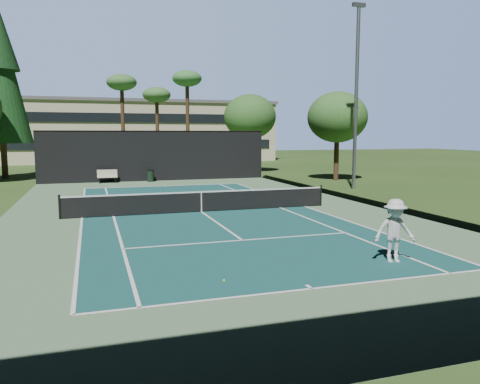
{
  "coord_description": "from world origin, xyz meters",
  "views": [
    {
      "loc": [
        -5.0,
        -21.81,
        3.75
      ],
      "look_at": [
        1.0,
        -3.0,
        1.3
      ],
      "focal_mm": 35.0,
      "sensor_mm": 36.0,
      "label": 1
    }
  ],
  "objects_px": {
    "park_bench": "(107,176)",
    "tennis_ball_d": "(152,207)",
    "tennis_ball_b": "(109,206)",
    "tennis_net": "(201,201)",
    "tennis_ball_a": "(224,281)",
    "tennis_ball_c": "(231,206)",
    "trash_bin": "(150,176)",
    "player": "(395,231)"
  },
  "relations": [
    {
      "from": "park_bench",
      "to": "tennis_ball_d",
      "type": "bearing_deg",
      "value": -82.56
    },
    {
      "from": "tennis_ball_b",
      "to": "tennis_net",
      "type": "bearing_deg",
      "value": -35.62
    },
    {
      "from": "tennis_ball_a",
      "to": "tennis_ball_c",
      "type": "height_order",
      "value": "tennis_ball_a"
    },
    {
      "from": "trash_bin",
      "to": "tennis_ball_c",
      "type": "bearing_deg",
      "value": -80.38
    },
    {
      "from": "tennis_ball_d",
      "to": "park_bench",
      "type": "distance_m",
      "value": 13.42
    },
    {
      "from": "trash_bin",
      "to": "tennis_ball_a",
      "type": "bearing_deg",
      "value": -92.87
    },
    {
      "from": "tennis_ball_c",
      "to": "player",
      "type": "bearing_deg",
      "value": -82.31
    },
    {
      "from": "player",
      "to": "tennis_ball_b",
      "type": "relative_size",
      "value": 26.0
    },
    {
      "from": "tennis_net",
      "to": "tennis_ball_a",
      "type": "bearing_deg",
      "value": -99.97
    },
    {
      "from": "tennis_ball_c",
      "to": "park_bench",
      "type": "xyz_separation_m",
      "value": [
        -5.69,
        14.26,
        0.51
      ]
    },
    {
      "from": "tennis_ball_c",
      "to": "trash_bin",
      "type": "xyz_separation_m",
      "value": [
        -2.41,
        14.22,
        0.45
      ]
    },
    {
      "from": "tennis_net",
      "to": "player",
      "type": "height_order",
      "value": "player"
    },
    {
      "from": "tennis_ball_a",
      "to": "park_bench",
      "type": "distance_m",
      "value": 26.21
    },
    {
      "from": "tennis_ball_c",
      "to": "trash_bin",
      "type": "height_order",
      "value": "trash_bin"
    },
    {
      "from": "tennis_ball_c",
      "to": "trash_bin",
      "type": "distance_m",
      "value": 14.43
    },
    {
      "from": "tennis_ball_a",
      "to": "park_bench",
      "type": "height_order",
      "value": "park_bench"
    },
    {
      "from": "tennis_net",
      "to": "park_bench",
      "type": "relative_size",
      "value": 8.6
    },
    {
      "from": "player",
      "to": "tennis_ball_a",
      "type": "bearing_deg",
      "value": -163.66
    },
    {
      "from": "player",
      "to": "tennis_ball_c",
      "type": "relative_size",
      "value": 28.62
    },
    {
      "from": "tennis_ball_a",
      "to": "tennis_ball_c",
      "type": "relative_size",
      "value": 1.03
    },
    {
      "from": "player",
      "to": "tennis_net",
      "type": "bearing_deg",
      "value": 121.38
    },
    {
      "from": "tennis_ball_b",
      "to": "player",
      "type": "bearing_deg",
      "value": -60.36
    },
    {
      "from": "tennis_net",
      "to": "tennis_ball_a",
      "type": "height_order",
      "value": "tennis_net"
    },
    {
      "from": "park_bench",
      "to": "tennis_ball_a",
      "type": "bearing_deg",
      "value": -85.68
    },
    {
      "from": "tennis_ball_d",
      "to": "tennis_ball_a",
      "type": "bearing_deg",
      "value": -88.94
    },
    {
      "from": "tennis_ball_a",
      "to": "tennis_ball_d",
      "type": "height_order",
      "value": "tennis_ball_a"
    },
    {
      "from": "tennis_ball_a",
      "to": "tennis_ball_c",
      "type": "xyz_separation_m",
      "value": [
        3.72,
        11.87,
        -0.0
      ]
    },
    {
      "from": "tennis_ball_d",
      "to": "trash_bin",
      "type": "relative_size",
      "value": 0.07
    },
    {
      "from": "tennis_ball_a",
      "to": "trash_bin",
      "type": "bearing_deg",
      "value": 87.13
    },
    {
      "from": "tennis_net",
      "to": "park_bench",
      "type": "xyz_separation_m",
      "value": [
        -3.85,
        15.47,
        -0.01
      ]
    },
    {
      "from": "tennis_net",
      "to": "park_bench",
      "type": "bearing_deg",
      "value": 103.98
    },
    {
      "from": "player",
      "to": "trash_bin",
      "type": "bearing_deg",
      "value": 111.96
    },
    {
      "from": "tennis_net",
      "to": "park_bench",
      "type": "distance_m",
      "value": 15.94
    },
    {
      "from": "tennis_ball_d",
      "to": "tennis_ball_c",
      "type": "bearing_deg",
      "value": -13.72
    },
    {
      "from": "player",
      "to": "tennis_ball_c",
      "type": "height_order",
      "value": "player"
    },
    {
      "from": "tennis_net",
      "to": "tennis_ball_b",
      "type": "xyz_separation_m",
      "value": [
        -4.21,
        3.02,
        -0.52
      ]
    },
    {
      "from": "tennis_ball_d",
      "to": "park_bench",
      "type": "xyz_separation_m",
      "value": [
        -1.74,
        13.3,
        0.51
      ]
    },
    {
      "from": "park_bench",
      "to": "tennis_net",
      "type": "bearing_deg",
      "value": -76.02
    },
    {
      "from": "player",
      "to": "tennis_ball_b",
      "type": "xyz_separation_m",
      "value": [
        -7.62,
        13.4,
        -0.9
      ]
    },
    {
      "from": "park_bench",
      "to": "trash_bin",
      "type": "height_order",
      "value": "park_bench"
    },
    {
      "from": "park_bench",
      "to": "trash_bin",
      "type": "bearing_deg",
      "value": -0.75
    },
    {
      "from": "player",
      "to": "park_bench",
      "type": "height_order",
      "value": "player"
    }
  ]
}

